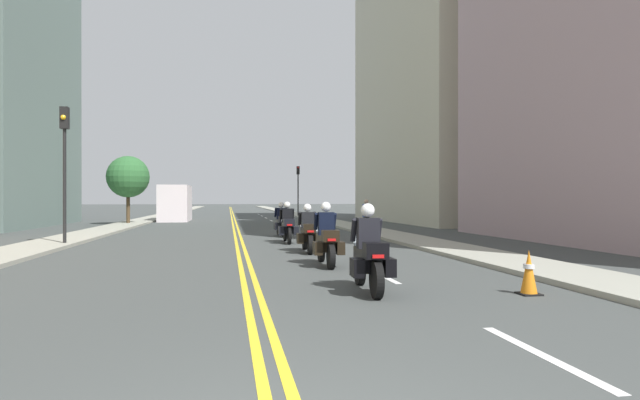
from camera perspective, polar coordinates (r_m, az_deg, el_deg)
ground_plane at (r=51.16m, az=-9.66°, el=-1.84°), size 264.00×264.00×0.00m
sidewalk_left at (r=51.57m, az=-17.43°, el=-1.76°), size 2.08×144.00×0.12m
sidewalk_right at (r=51.68m, az=-1.90°, el=-1.75°), size 2.08×144.00×0.12m
centreline_yellow_inner at (r=51.15m, az=-9.79°, el=-1.84°), size 0.12×132.00×0.01m
centreline_yellow_outer at (r=51.16m, az=-9.52°, el=-1.84°), size 0.12×132.00×0.01m
lane_dashes_white at (r=32.35m, az=-4.11°, el=-2.95°), size 0.14×56.40×0.01m
building_right_1 at (r=42.66m, az=14.01°, el=13.73°), size 10.00×19.84×23.56m
motorcycle_0 at (r=9.53m, az=5.44°, el=-6.28°), size 0.78×2.12×1.64m
motorcycle_1 at (r=13.24m, az=0.72°, el=-4.51°), size 0.77×2.17×1.65m
motorcycle_2 at (r=16.59m, az=-1.37°, el=-3.66°), size 0.78×2.26×1.57m
motorcycle_3 at (r=20.20m, az=-3.63°, el=-2.88°), size 0.76×2.22×1.62m
motorcycle_4 at (r=23.73m, az=-4.30°, el=-2.47°), size 0.78×2.13×1.59m
traffic_cone_0 at (r=10.04m, az=22.16°, el=-7.45°), size 0.36×0.36×0.81m
traffic_light_near at (r=21.06m, az=-26.48°, el=4.91°), size 0.28×0.38×5.09m
traffic_light_far at (r=50.55m, az=-2.45°, el=2.02°), size 0.28×0.38×4.96m
pedestrian_0 at (r=26.09m, az=5.15°, el=-1.75°), size 0.32×0.41×1.71m
street_tree_0 at (r=36.96m, az=-20.52°, el=2.42°), size 2.80×2.80×4.64m
parked_truck at (r=42.59m, az=-15.67°, el=-0.51°), size 2.20×6.50×2.80m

